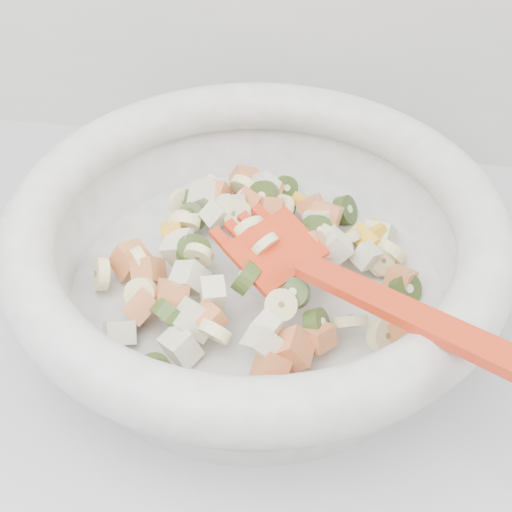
# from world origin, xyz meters

# --- Properties ---
(mixing_bowl) EXTENTS (0.38, 0.37, 0.13)m
(mixing_bowl) POSITION_xyz_m (-0.17, 1.51, 0.96)
(mixing_bowl) COLOR white
(mixing_bowl) RESTS_ON counter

